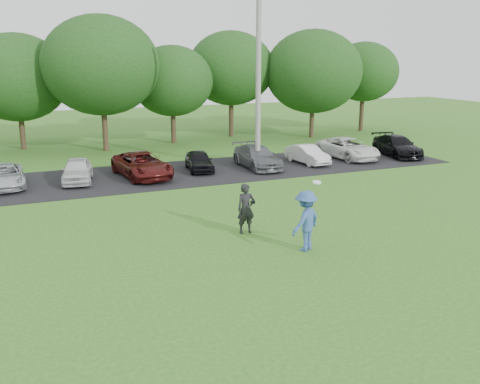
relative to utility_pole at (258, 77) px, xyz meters
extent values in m
plane|color=#2F6B1E|center=(-4.78, -12.42, -5.02)|extent=(100.00, 100.00, 0.00)
cube|color=black|center=(-4.78, 0.58, -5.01)|extent=(32.00, 6.50, 0.03)
cylinder|color=gray|center=(0.00, 0.00, 0.00)|extent=(0.28, 0.28, 10.04)
imported|color=#355896|center=(-3.79, -12.03, -4.03)|extent=(1.48, 1.24, 1.98)
cylinder|color=white|center=(-3.46, -12.08, -2.78)|extent=(0.27, 0.27, 0.08)
imported|color=black|center=(-4.88, -9.71, -4.13)|extent=(0.67, 0.46, 1.79)
cube|color=black|center=(-4.70, -9.89, -3.86)|extent=(0.14, 0.11, 0.10)
imported|color=silver|center=(-12.85, 0.80, -4.46)|extent=(1.90, 3.89, 1.07)
imported|color=silver|center=(-9.53, 0.58, -4.41)|extent=(1.94, 3.61, 1.17)
imported|color=#4B1110|center=(-6.32, 0.43, -4.36)|extent=(2.69, 4.77, 1.26)
imported|color=black|center=(-3.11, 0.82, -4.45)|extent=(1.74, 3.32, 1.08)
imported|color=#5B5E63|center=(0.12, 0.33, -4.39)|extent=(1.74, 4.18, 1.21)
imported|color=silver|center=(3.27, 0.24, -4.46)|extent=(1.45, 3.31, 1.06)
imported|color=white|center=(6.33, 0.69, -4.37)|extent=(2.42, 4.60, 1.23)
imported|color=black|center=(9.63, 0.21, -4.37)|extent=(2.40, 4.48, 1.24)
cylinder|color=#38281C|center=(-11.78, 11.98, -3.92)|extent=(0.36, 0.36, 2.20)
ellipsoid|color=#214C19|center=(-11.78, 11.98, -0.32)|extent=(6.68, 6.68, 5.68)
cylinder|color=#38281C|center=(-6.78, 9.18, -3.67)|extent=(0.36, 0.36, 2.70)
ellipsoid|color=#214C19|center=(-6.78, 9.18, 0.46)|extent=(7.42, 7.42, 6.31)
cylinder|color=#38281C|center=(-1.78, 10.58, -3.92)|extent=(0.36, 0.36, 2.20)
ellipsoid|color=#214C19|center=(-1.78, 10.58, -0.66)|extent=(5.76, 5.76, 4.90)
cylinder|color=#38281C|center=(3.22, 11.98, -3.67)|extent=(0.36, 0.36, 2.70)
ellipsoid|color=#214C19|center=(3.22, 11.98, 0.12)|extent=(6.50, 6.50, 5.53)
cylinder|color=#38281C|center=(8.72, 9.18, -3.92)|extent=(0.36, 0.36, 2.20)
ellipsoid|color=#214C19|center=(8.72, 9.18, -0.11)|extent=(7.24, 7.24, 6.15)
cylinder|color=#38281C|center=(14.22, 10.58, -3.67)|extent=(0.36, 0.36, 2.70)
ellipsoid|color=#214C19|center=(14.22, 10.58, -0.23)|extent=(5.58, 5.58, 4.74)
camera|label=1|loc=(-12.05, -26.31, 1.16)|focal=40.00mm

